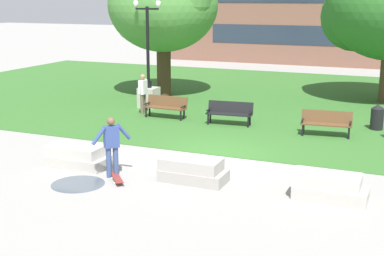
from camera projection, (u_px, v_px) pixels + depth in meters
name	position (u px, v px, depth m)	size (l,w,h in m)	color
ground_plane	(213.00, 155.00, 17.00)	(140.00, 140.00, 0.00)	gray
grass_lawn	(286.00, 101.00, 25.94)	(40.00, 20.00, 0.02)	#336628
concrete_block_center	(77.00, 156.00, 15.83)	(1.82, 0.90, 0.64)	#B2ADA3
concrete_block_left	(192.00, 170.00, 14.55)	(1.81, 0.90, 0.64)	#9E9991
concrete_block_right	(329.00, 187.00, 13.30)	(1.84, 0.90, 0.64)	#B2ADA3
person_skateboarder	(112.00, 143.00, 14.75)	(0.72, 1.09, 1.71)	#384C7A
skateboard	(117.00, 178.00, 14.59)	(0.82, 0.90, 0.14)	maroon
puddle	(78.00, 184.00, 14.38)	(1.44, 1.44, 0.01)	#47515B
park_bench_near_right	(166.00, 106.00, 22.09)	(1.81, 0.57, 0.90)	brown
park_bench_far_left	(230.00, 112.00, 20.91)	(1.84, 0.70, 0.90)	black
park_bench_far_right	(326.00, 122.00, 19.21)	(1.85, 0.73, 0.90)	brown
lamp_post_center	(149.00, 86.00, 24.13)	(1.32, 0.80, 4.88)	#ADA89E
tree_far_left	(162.00, 6.00, 26.32)	(5.70, 5.42, 6.82)	#42301E
trash_bin	(377.00, 117.00, 20.15)	(0.49, 0.49, 0.96)	black
person_bystander_near_lawn	(143.00, 92.00, 22.77)	(0.24, 0.80, 1.71)	brown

